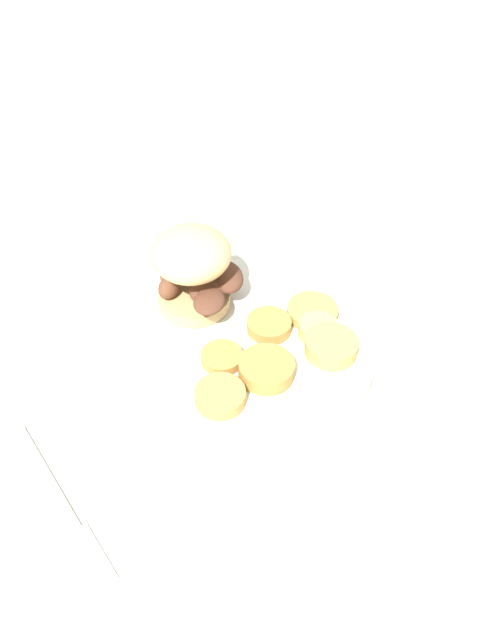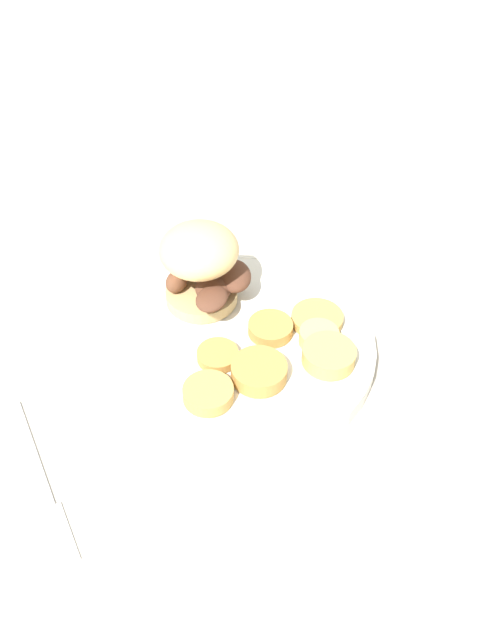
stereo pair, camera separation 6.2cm
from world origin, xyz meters
name	(u,v)px [view 2 (the right image)]	position (x,y,z in m)	size (l,w,h in m)	color
ground_plane	(240,353)	(0.00, 0.00, 0.00)	(4.00, 4.00, 0.00)	#B2A899
dinner_plate	(240,344)	(0.00, 0.00, 0.01)	(0.28, 0.28, 0.02)	white
sandwich	(203,265)	(-0.04, -0.06, 0.07)	(0.10, 0.11, 0.09)	tan
potato_round_0	(218,355)	(0.03, -0.01, 0.03)	(0.04, 0.04, 0.01)	#BC8942
potato_round_1	(319,337)	(-0.02, 0.08, 0.03)	(0.04, 0.04, 0.02)	#DBB766
potato_round_2	(270,328)	(-0.02, 0.03, 0.03)	(0.05, 0.05, 0.01)	#BC8942
potato_round_3	(259,371)	(0.04, 0.04, 0.03)	(0.05, 0.05, 0.02)	#BC8942
potato_round_4	(317,318)	(-0.05, 0.07, 0.03)	(0.05, 0.05, 0.01)	tan
potato_round_5	(328,356)	(0.00, 0.09, 0.03)	(0.05, 0.05, 0.02)	tan
potato_round_6	(206,393)	(0.08, 0.00, 0.03)	(0.05, 0.05, 0.01)	tan
fork	(37,480)	(0.21, -0.11, 0.00)	(0.13, 0.15, 0.00)	silver
napkin	(476,282)	(-0.20, 0.22, 0.00)	(0.13, 0.08, 0.01)	beige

